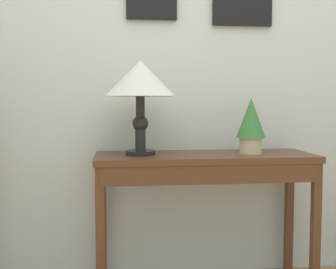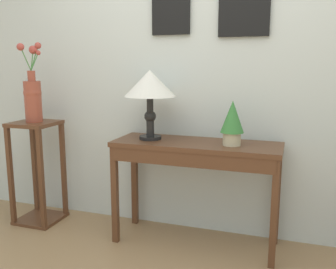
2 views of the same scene
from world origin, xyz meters
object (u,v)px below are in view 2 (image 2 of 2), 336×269
(table_lamp, at_px, (150,86))
(flower_vase_tall_left, at_px, (33,94))
(console_table, at_px, (195,158))
(potted_plant_on_console, at_px, (232,121))
(pedestal_stand_left, at_px, (38,172))

(table_lamp, distance_m, flower_vase_tall_left, 1.04)
(console_table, height_order, table_lamp, table_lamp)
(table_lamp, height_order, potted_plant_on_console, table_lamp)
(table_lamp, relative_size, potted_plant_on_console, 1.65)
(console_table, xyz_separation_m, flower_vase_tall_left, (-1.40, -0.01, 0.43))
(console_table, bearing_deg, potted_plant_on_console, 0.71)
(console_table, distance_m, potted_plant_on_console, 0.39)
(console_table, relative_size, table_lamp, 2.36)
(potted_plant_on_console, xyz_separation_m, flower_vase_tall_left, (-1.66, -0.01, 0.14))
(potted_plant_on_console, distance_m, pedestal_stand_left, 1.74)
(potted_plant_on_console, bearing_deg, pedestal_stand_left, -179.58)
(console_table, height_order, flower_vase_tall_left, flower_vase_tall_left)
(pedestal_stand_left, bearing_deg, potted_plant_on_console, 0.42)
(table_lamp, bearing_deg, flower_vase_tall_left, -178.21)
(console_table, relative_size, pedestal_stand_left, 1.40)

